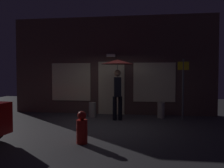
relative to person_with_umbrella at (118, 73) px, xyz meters
name	(u,v)px	position (x,y,z in m)	size (l,w,h in m)	color
ground_plane	(102,125)	(-0.40, -0.94, -1.74)	(18.00, 18.00, 0.00)	#423F44
building_facade	(112,66)	(-0.40, 1.40, 0.28)	(8.51, 0.48, 4.08)	brown
person_with_umbrella	(118,73)	(0.00, 0.00, 0.00)	(1.20, 1.20, 2.21)	black
street_sign_post	(183,85)	(2.37, 0.35, -0.47)	(0.40, 0.07, 2.24)	#595B60
sidewalk_bollard	(92,110)	(-1.04, 0.44, -1.45)	(0.28, 0.28, 0.57)	#9E998E
sidewalk_bollard_2	(161,110)	(1.60, 0.67, -1.44)	(0.27, 0.27, 0.61)	#B2A899
fire_hydrant	(82,129)	(-0.52, -3.02, -1.38)	(0.27, 0.27, 0.80)	#B21914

